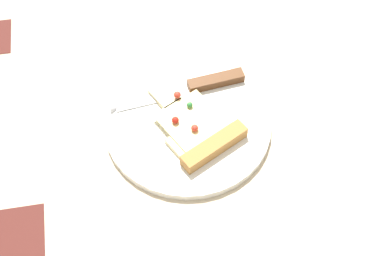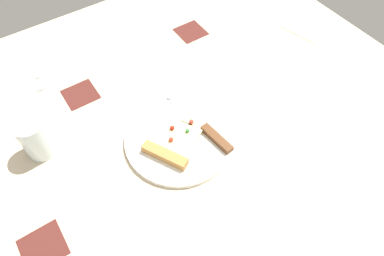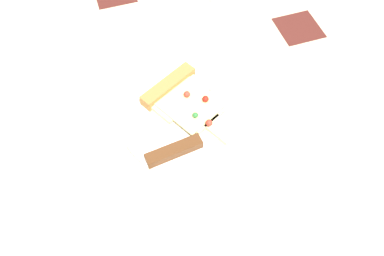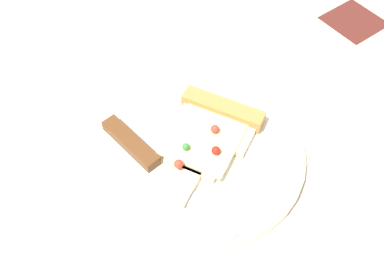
# 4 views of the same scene
# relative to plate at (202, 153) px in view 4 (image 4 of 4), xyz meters

# --- Properties ---
(ground_plane) EXTENTS (1.34, 1.34, 0.03)m
(ground_plane) POSITION_rel_plate_xyz_m (-0.01, -0.07, -0.02)
(ground_plane) COLOR #C6B293
(ground_plane) RESTS_ON ground
(plate) EXTENTS (0.28, 0.28, 0.01)m
(plate) POSITION_rel_plate_xyz_m (0.00, 0.00, 0.00)
(plate) COLOR white
(plate) RESTS_ON ground_plane
(pizza_slice) EXTENTS (0.15, 0.19, 0.03)m
(pizza_slice) POSITION_rel_plate_xyz_m (-0.01, 0.02, 0.01)
(pizza_slice) COLOR beige
(pizza_slice) RESTS_ON plate
(knife) EXTENTS (0.24, 0.05, 0.02)m
(knife) POSITION_rel_plate_xyz_m (-0.02, -0.07, 0.01)
(knife) COLOR silver
(knife) RESTS_ON plate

